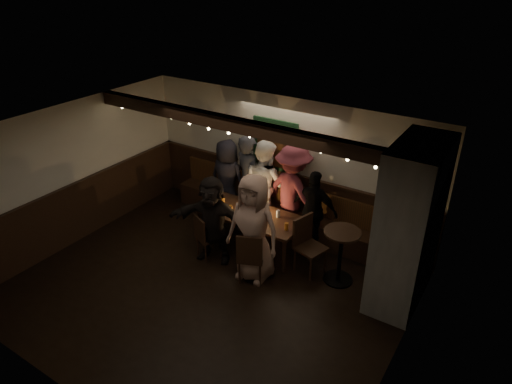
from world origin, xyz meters
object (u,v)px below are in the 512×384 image
Objects in this scene: chair_near_right at (250,255)px; person_e at (314,210)px; high_top at (341,250)px; person_f at (212,220)px; person_c at (265,185)px; dining_table at (250,216)px; chair_near_left at (205,235)px; chair_end at (307,241)px; person_d at (293,192)px; person_b at (248,181)px; person_a at (227,178)px; person_g at (254,228)px.

person_e is (0.39, 1.49, 0.23)m from chair_near_right.
high_top is 0.60× the size of person_f.
dining_table is at bearing 120.38° from person_c.
chair_near_left is 1.58m from person_c.
chair_near_right reaches higher than dining_table.
chair_end reaches higher than dining_table.
person_f is at bearing 41.88° from person_e.
person_b is at bearing 19.51° from person_d.
dining_table is 1.08× the size of person_c.
chair_near_right is at bearing -25.74° from person_f.
person_a is at bearing 143.91° from dining_table.
chair_near_left is at bearing 39.97° from person_e.
dining_table is at bearing 30.21° from person_e.
chair_end is at bearing 8.57° from person_f.
person_g is at bearing -134.74° from chair_end.
dining_table is 1.24× the size of person_f.
person_a is 0.90× the size of person_c.
chair_near_left is at bearing -163.25° from high_top.
person_f is at bearing 20.91° from chair_near_left.
person_g reaches higher than person_e.
person_a is at bearing -7.08° from person_e.
chair_near_right is at bearing -145.89° from high_top.
high_top is (1.78, -0.04, -0.04)m from dining_table.
person_g is at bearing 145.67° from person_b.
chair_near_left is at bearing -172.70° from person_f.
chair_near_right is 0.61× the size of person_e.
person_d is at bearing 57.66° from chair_near_left.
person_c is (-0.74, 1.63, 0.39)m from chair_near_right.
person_b is 1.01× the size of person_d.
chair_near_right is 1.83m from person_c.
person_g is (0.70, -1.46, 0.02)m from person_c.
person_a is at bearing 164.11° from high_top.
chair_end is 0.74m from person_e.
high_top is 0.52× the size of person_c.
person_g is at bearing -152.22° from high_top.
person_b reaches higher than person_e.
person_f reaches higher than high_top.
person_f is (0.16, -1.37, -0.14)m from person_b.
person_a is at bearing 12.55° from person_b.
high_top is 0.51× the size of person_g.
person_d is (1.51, -0.01, 0.11)m from person_a.
person_e reaches higher than dining_table.
chair_near_left is 0.55× the size of person_e.
high_top is 0.58× the size of person_a.
chair_near_left is at bearing -123.72° from dining_table.
chair_near_left is 0.88× the size of high_top.
high_top is (1.21, 0.82, 0.08)m from chair_near_right.
person_e is (2.02, -0.13, -0.06)m from person_a.
chair_near_right is at bearing 143.76° from person_b.
high_top is 0.51× the size of person_d.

